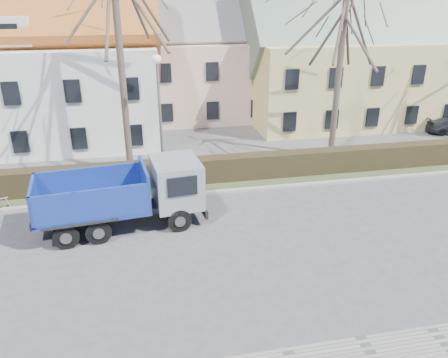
{
  "coord_description": "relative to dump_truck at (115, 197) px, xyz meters",
  "views": [
    {
      "loc": [
        -1.32,
        -14.82,
        9.18
      ],
      "look_at": [
        2.17,
        2.6,
        1.6
      ],
      "focal_mm": 35.0,
      "sensor_mm": 36.0,
      "label": 1
    }
  ],
  "objects": [
    {
      "name": "ground",
      "position": [
        2.54,
        -2.04,
        -1.42
      ],
      "size": [
        120.0,
        120.0,
        0.0
      ],
      "primitive_type": "plane",
      "color": "#464649"
    },
    {
      "name": "curb_far",
      "position": [
        2.54,
        2.56,
        -1.36
      ],
      "size": [
        80.0,
        0.3,
        0.12
      ],
      "primitive_type": "cube",
      "color": "gray",
      "rests_on": "ground"
    },
    {
      "name": "grass_strip",
      "position": [
        2.54,
        4.16,
        -1.37
      ],
      "size": [
        80.0,
        3.0,
        0.1
      ],
      "primitive_type": "cube",
      "color": "#374225",
      "rests_on": "ground"
    },
    {
      "name": "hedge",
      "position": [
        2.54,
        3.96,
        -0.77
      ],
      "size": [
        60.0,
        0.9,
        1.3
      ],
      "primitive_type": "cube",
      "color": "black",
      "rests_on": "ground"
    },
    {
      "name": "building_pink",
      "position": [
        6.54,
        17.96,
        2.58
      ],
      "size": [
        10.8,
        8.8,
        8.0
      ],
      "primitive_type": null,
      "color": "beige",
      "rests_on": "ground"
    },
    {
      "name": "building_yellow",
      "position": [
        18.54,
        14.96,
        2.83
      ],
      "size": [
        18.8,
        10.8,
        8.5
      ],
      "primitive_type": null,
      "color": "#CEBF71",
      "rests_on": "ground"
    },
    {
      "name": "tree_1",
      "position": [
        0.54,
        6.46,
        4.9
      ],
      "size": [
        9.2,
        9.2,
        12.65
      ],
      "primitive_type": null,
      "color": "#4D3F35",
      "rests_on": "ground"
    },
    {
      "name": "tree_2",
      "position": [
        12.54,
        6.46,
        4.08
      ],
      "size": [
        8.0,
        8.0,
        11.0
      ],
      "primitive_type": null,
      "color": "#4D3F35",
      "rests_on": "ground"
    },
    {
      "name": "dump_truck",
      "position": [
        0.0,
        0.0,
        0.0
      ],
      "size": [
        7.35,
        3.39,
        2.84
      ],
      "primitive_type": null,
      "rotation": [
        0.0,
        0.0,
        0.11
      ],
      "color": "navy",
      "rests_on": "ground"
    },
    {
      "name": "streetlight",
      "position": [
        2.28,
        4.96,
        1.86
      ],
      "size": [
        0.51,
        0.51,
        6.56
      ],
      "primitive_type": null,
      "color": "gray",
      "rests_on": "ground"
    }
  ]
}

